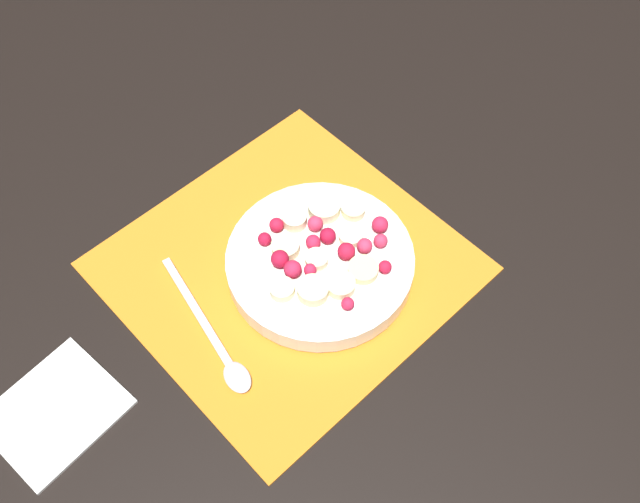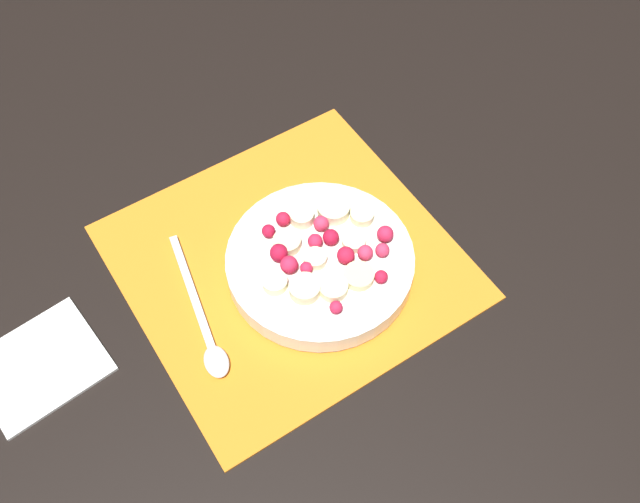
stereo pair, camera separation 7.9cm
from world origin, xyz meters
The scene contains 5 objects.
ground_plane centered at (0.00, 0.00, 0.00)m, with size 3.00×3.00×0.00m, color black.
placemat centered at (0.00, 0.00, 0.00)m, with size 0.36×0.35×0.01m.
fruit_bowl centered at (0.02, -0.03, 0.02)m, with size 0.21×0.21×0.05m.
spoon centered at (-0.12, -0.03, 0.01)m, with size 0.05×0.19×0.01m.
napkin centered at (-0.29, 0.03, 0.00)m, with size 0.14×0.12×0.01m.
Camera 1 is at (-0.28, -0.35, 0.70)m, focal length 40.00 mm.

